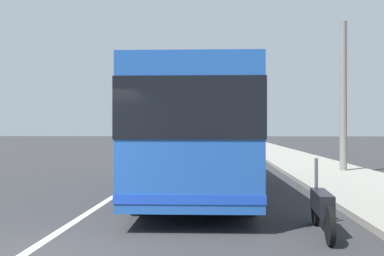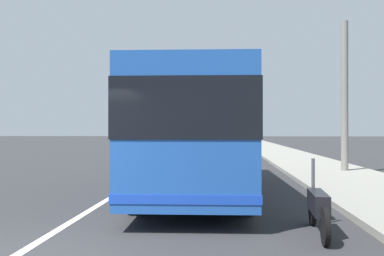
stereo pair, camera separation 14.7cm
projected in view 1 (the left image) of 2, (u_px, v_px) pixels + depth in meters
name	position (u px, v px, depth m)	size (l,w,h in m)	color
sidewalk_curb	(346.00, 179.00, 15.29)	(110.00, 3.60, 0.14)	gray
lane_divider_line	(140.00, 179.00, 15.70)	(110.00, 0.16, 0.01)	silver
coach_bus	(197.00, 129.00, 12.81)	(10.91, 2.81, 3.11)	#1E4C9E
motorcycle_mid_row	(322.00, 207.00, 7.51)	(2.08, 0.32, 1.24)	black
car_far_distant	(219.00, 149.00, 24.40)	(4.36, 2.01, 1.49)	silver
car_oncoming	(160.00, 143.00, 35.69)	(4.60, 1.95, 1.49)	gray
car_ahead_same_lane	(180.00, 139.00, 52.38)	(4.42, 1.80, 1.48)	silver
car_side_street	(209.00, 137.00, 60.92)	(4.32, 1.91, 1.47)	red
utility_pole	(343.00, 98.00, 17.76)	(0.28, 0.28, 6.11)	slate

